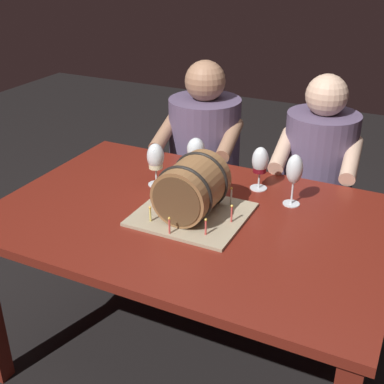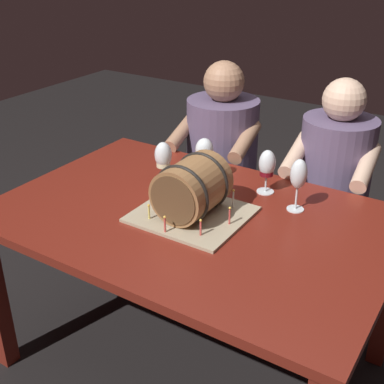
# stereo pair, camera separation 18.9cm
# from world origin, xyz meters

# --- Properties ---
(ground_plane) EXTENTS (8.00, 8.00, 0.00)m
(ground_plane) POSITION_xyz_m (0.00, 0.00, 0.00)
(ground_plane) COLOR black
(dining_table) EXTENTS (1.50, 1.00, 0.74)m
(dining_table) POSITION_xyz_m (0.00, 0.00, 0.65)
(dining_table) COLOR maroon
(dining_table) RESTS_ON ground
(barrel_cake) EXTENTS (0.40, 0.37, 0.23)m
(barrel_cake) POSITION_xyz_m (0.01, -0.01, 0.85)
(barrel_cake) COLOR tan
(barrel_cake) RESTS_ON dining_table
(wine_glass_amber) EXTENTS (0.08, 0.08, 0.19)m
(wine_glass_amber) POSITION_xyz_m (-0.12, 0.29, 0.87)
(wine_glass_amber) COLOR white
(wine_glass_amber) RESTS_ON dining_table
(wine_glass_white) EXTENTS (0.07, 0.07, 0.19)m
(wine_glass_white) POSITION_xyz_m (-0.25, 0.17, 0.86)
(wine_glass_white) COLOR white
(wine_glass_white) RESTS_ON dining_table
(wine_glass_empty) EXTENTS (0.07, 0.07, 0.21)m
(wine_glass_empty) POSITION_xyz_m (0.32, 0.24, 0.89)
(wine_glass_empty) COLOR white
(wine_glass_empty) RESTS_ON dining_table
(wine_glass_red) EXTENTS (0.07, 0.07, 0.19)m
(wine_glass_red) POSITION_xyz_m (0.15, 0.32, 0.86)
(wine_glass_red) COLOR white
(wine_glass_red) RESTS_ON dining_table
(person_seated_left) EXTENTS (0.45, 0.53, 1.14)m
(person_seated_left) POSITION_xyz_m (-0.30, 0.77, 0.55)
(person_seated_left) COLOR #372D40
(person_seated_left) RESTS_ON ground
(person_seated_right) EXTENTS (0.40, 0.49, 1.14)m
(person_seated_right) POSITION_xyz_m (0.30, 0.77, 0.53)
(person_seated_right) COLOR #372D40
(person_seated_right) RESTS_ON ground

